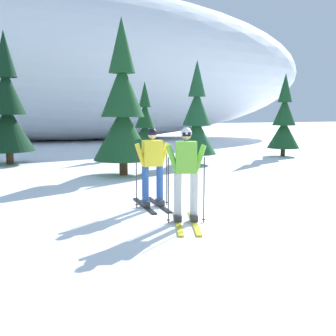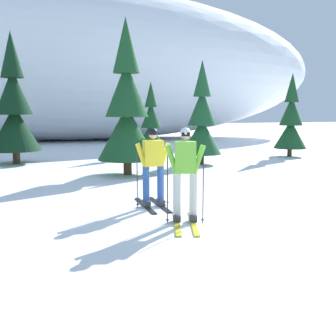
{
  "view_description": "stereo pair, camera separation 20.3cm",
  "coord_description": "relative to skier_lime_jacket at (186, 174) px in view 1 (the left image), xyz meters",
  "views": [
    {
      "loc": [
        -4.79,
        -7.24,
        2.07
      ],
      "look_at": [
        -1.9,
        0.16,
        0.95
      ],
      "focal_mm": 42.49,
      "sensor_mm": 36.0,
      "label": 1
    },
    {
      "loc": [
        -4.6,
        -7.32,
        2.07
      ],
      "look_at": [
        -1.9,
        0.16,
        0.95
      ],
      "focal_mm": 42.49,
      "sensor_mm": 36.0,
      "label": 2
    }
  ],
  "objects": [
    {
      "name": "ground_plane",
      "position": [
        1.81,
        0.54,
        -0.93
      ],
      "size": [
        120.0,
        120.0,
        0.0
      ],
      "primitive_type": "plane",
      "color": "white"
    },
    {
      "name": "skier_lime_jacket",
      "position": [
        0.0,
        0.0,
        0.0
      ],
      "size": [
        0.93,
        1.71,
        1.79
      ],
      "color": "gold",
      "rests_on": "ground"
    },
    {
      "name": "skier_yellow_jacket",
      "position": [
        -0.18,
        1.4,
        -0.03
      ],
      "size": [
        0.79,
        1.58,
        1.73
      ],
      "color": "black",
      "rests_on": "ground"
    },
    {
      "name": "pine_tree_center_left",
      "position": [
        -3.13,
        10.36,
        1.25
      ],
      "size": [
        2.02,
        2.02,
        5.22
      ],
      "color": "#47301E",
      "rests_on": "ground"
    },
    {
      "name": "pine_tree_center",
      "position": [
        0.4,
        6.01,
        1.19
      ],
      "size": [
        1.96,
        1.96,
        5.08
      ],
      "color": "#47301E",
      "rests_on": "ground"
    },
    {
      "name": "pine_tree_center_right",
      "position": [
        2.93,
        11.44,
        0.54
      ],
      "size": [
        1.36,
        1.36,
        3.51
      ],
      "color": "#47301E",
      "rests_on": "ground"
    },
    {
      "name": "pine_tree_right",
      "position": [
        3.84,
        7.64,
        0.78
      ],
      "size": [
        1.58,
        1.58,
        4.09
      ],
      "color": "#47301E",
      "rests_on": "ground"
    },
    {
      "name": "pine_tree_far_right",
      "position": [
        8.92,
        8.77,
        0.68
      ],
      "size": [
        1.49,
        1.49,
        3.86
      ],
      "color": "#47301E",
      "rests_on": "ground"
    },
    {
      "name": "snow_ridge_background",
      "position": [
        1.57,
        23.59,
        4.53
      ],
      "size": [
        38.15,
        14.13,
        10.92
      ],
      "primitive_type": "ellipsoid",
      "color": "white",
      "rests_on": "ground"
    }
  ]
}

